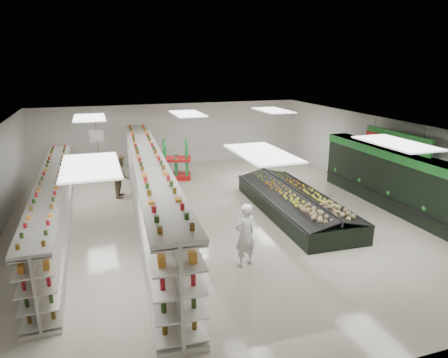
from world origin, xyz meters
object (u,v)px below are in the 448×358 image
object	(u,v)px
gondola_left	(54,210)
shopper_main	(245,235)
gondola_center	(149,192)
produce_island	(294,202)
soda_endcap	(176,161)
shopper_background	(121,176)

from	to	relation	value
gondola_left	shopper_main	distance (m)	6.24
gondola_center	produce_island	bearing A→B (deg)	-5.71
soda_endcap	shopper_main	distance (m)	8.77
produce_island	shopper_main	bearing A→B (deg)	-135.40
shopper_background	gondola_center	bearing A→B (deg)	-153.21
gondola_left	gondola_center	xyz separation A→B (m)	(3.00, 0.09, 0.24)
gondola_left	gondola_center	bearing A→B (deg)	1.19
gondola_center	shopper_background	world-z (taller)	gondola_center
gondola_left	shopper_background	bearing A→B (deg)	53.83
gondola_left	shopper_main	world-z (taller)	gondola_left
produce_island	shopper_background	world-z (taller)	shopper_background
gondola_left	produce_island	world-z (taller)	gondola_left
gondola_center	produce_island	xyz separation A→B (m)	(5.08, -0.78, -0.65)
gondola_left	soda_endcap	size ratio (longest dim) A/B	5.91
produce_island	soda_endcap	xyz separation A→B (m)	(-3.18, 5.71, 0.44)
soda_endcap	shopper_main	world-z (taller)	soda_endcap
gondola_left	produce_island	xyz separation A→B (m)	(8.09, -0.69, -0.42)
gondola_center	shopper_main	size ratio (longest dim) A/B	7.67
produce_island	soda_endcap	bearing A→B (deg)	119.07
shopper_main	shopper_background	world-z (taller)	shopper_main
produce_island	gondola_center	bearing A→B (deg)	171.32
gondola_left	shopper_main	size ratio (longest dim) A/B	5.98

